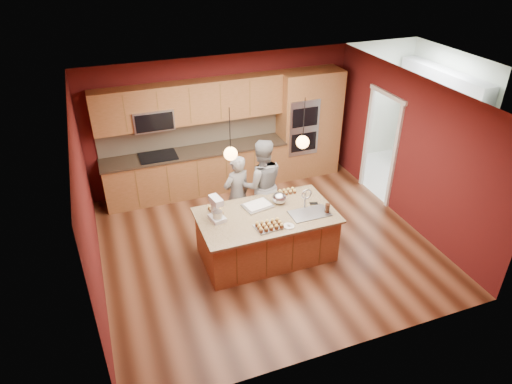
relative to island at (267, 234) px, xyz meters
name	(u,v)px	position (x,y,z in m)	size (l,w,h in m)	color
floor	(265,244)	(0.08, 0.29, -0.42)	(5.50, 5.50, 0.00)	#3F1F11
ceiling	(267,95)	(0.08, 0.29, 2.28)	(5.50, 5.50, 0.00)	silver
wall_back	(221,122)	(0.08, 2.79, 0.93)	(5.50, 5.50, 0.00)	#541514
wall_front	(344,273)	(0.08, -2.21, 0.93)	(5.50, 5.50, 0.00)	#541514
wall_left	(87,209)	(-2.67, 0.29, 0.93)	(5.00, 5.00, 0.00)	#541514
wall_right	(409,151)	(2.83, 0.29, 0.93)	(5.00, 5.00, 0.00)	#541514
cabinet_run	(193,148)	(-0.60, 2.54, 0.56)	(3.74, 0.64, 2.30)	brown
oven_column	(308,124)	(1.93, 2.49, 0.73)	(1.30, 0.62, 2.30)	brown
doorway_trim	(380,148)	(2.81, 1.09, 0.63)	(0.08, 1.11, 2.20)	silver
laundry_room	(443,88)	(4.43, 1.49, 1.53)	(2.60, 2.70, 2.70)	silver
pendant_left	(231,153)	(-0.59, 0.00, 1.58)	(0.20, 0.20, 0.80)	black
pendant_right	(303,142)	(0.56, 0.00, 1.58)	(0.20, 0.20, 0.80)	black
island	(267,234)	(0.00, 0.00, 0.00)	(2.22, 1.25, 1.20)	brown
person_left	(237,194)	(-0.23, 0.88, 0.33)	(0.55, 0.36, 1.49)	black
person_right	(261,184)	(0.23, 0.88, 0.44)	(0.83, 0.65, 1.71)	slate
stand_mixer	(216,210)	(-0.81, 0.15, 0.57)	(0.26, 0.32, 0.40)	white
sheet_cake	(258,206)	(-0.07, 0.27, 0.42)	(0.52, 0.43, 0.05)	silver
cooling_rack	(268,227)	(-0.13, -0.34, 0.41)	(0.40, 0.29, 0.02)	#A0A2A7
mixing_bowl	(279,198)	(0.31, 0.25, 0.49)	(0.24, 0.24, 0.20)	silver
plate	(289,226)	(0.18, -0.43, 0.41)	(0.17, 0.17, 0.01)	silver
tumbler	(327,208)	(0.92, -0.28, 0.48)	(0.08, 0.08, 0.16)	#341A0E
phone	(314,203)	(0.84, 0.03, 0.40)	(0.14, 0.07, 0.01)	black
cupcakes_left	(216,210)	(-0.76, 0.37, 0.43)	(0.22, 0.29, 0.06)	#DAB456
cupcakes_rack	(269,225)	(-0.12, -0.36, 0.45)	(0.43, 0.26, 0.08)	#DAB456
cupcakes_right	(287,191)	(0.56, 0.50, 0.43)	(0.32, 0.16, 0.07)	#DAB456
washer	(437,159)	(4.30, 1.08, 0.14)	(0.69, 0.71, 1.12)	white
dryer	(417,148)	(4.30, 1.75, 0.11)	(0.65, 0.67, 1.05)	white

